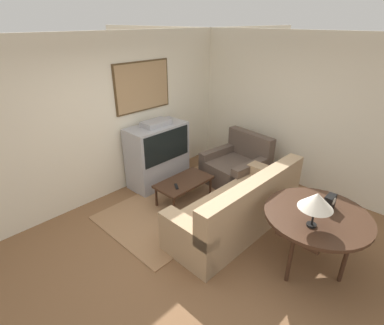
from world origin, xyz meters
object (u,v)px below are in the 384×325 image
Objects in this scene: table_lamp at (317,201)px; tv at (158,154)px; mantel_clock at (330,202)px; console_table at (317,219)px; armchair at (237,168)px; couch at (238,210)px; coffee_table at (184,183)px.

tv is at bearing 83.63° from table_lamp.
mantel_clock is (0.48, -0.00, -0.24)m from table_lamp.
console_table is at bearing -91.39° from tv.
mantel_clock reaches higher than armchair.
table_lamp is at bearing -28.25° from armchair.
tv reaches higher than armchair.
tv is at bearing 88.61° from console_table.
couch is at bearing 102.24° from mantel_clock.
mantel_clock is at bearing -83.28° from coffee_table.
armchair is (1.15, 0.87, -0.03)m from couch.
console_table is (0.03, -1.09, 0.38)m from couch.
table_lamp is (-1.39, -1.99, 0.80)m from armchair.
couch is at bearing 78.30° from table_lamp.
couch is (-0.11, -1.93, -0.26)m from tv.
table_lamp is (-0.23, -1.12, 0.77)m from couch.
couch reaches higher than console_table.
tv is at bearing 81.10° from coffee_table.
couch is at bearing -46.41° from armchair.
table_lamp is at bearing -95.44° from coffee_table.
tv is 6.99× the size of mantel_clock.
couch is at bearing -88.99° from coffee_table.
mantel_clock is at bearing -0.10° from table_lamp.
table_lamp is at bearing 79.13° from couch.
table_lamp is (-0.34, -3.05, 0.51)m from tv.
armchair reaches higher than coffee_table.
console_table is 7.01× the size of mantel_clock.
tv is 1.00× the size of console_table.
table_lamp reaches higher than mantel_clock.
tv reaches higher than coffee_table.
console_table is 0.47m from table_lamp.
armchair is 1.20m from coffee_table.
armchair is at bearing 55.19° from table_lamp.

